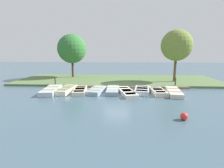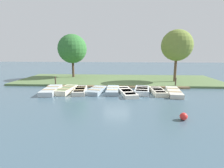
{
  "view_description": "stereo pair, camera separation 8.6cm",
  "coord_description": "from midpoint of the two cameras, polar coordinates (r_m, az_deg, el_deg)",
  "views": [
    {
      "loc": [
        16.43,
        0.51,
        3.71
      ],
      "look_at": [
        0.58,
        -0.42,
        0.65
      ],
      "focal_mm": 28.0,
      "sensor_mm": 36.0,
      "label": 1
    },
    {
      "loc": [
        16.42,
        0.6,
        3.71
      ],
      "look_at": [
        0.58,
        -0.42,
        0.65
      ],
      "focal_mm": 28.0,
      "sensor_mm": 36.0,
      "label": 2
    }
  ],
  "objects": [
    {
      "name": "park_tree_left",
      "position": [
        21.05,
        20.22,
        11.72
      ],
      "size": [
        3.44,
        3.44,
        5.99
      ],
      "color": "brown",
      "rests_on": "ground_plane"
    },
    {
      "name": "rowboat_7",
      "position": [
        15.82,
        14.56,
        -2.29
      ],
      "size": [
        2.9,
        1.19,
        0.39
      ],
      "rotation": [
        0.0,
        0.0,
        0.05
      ],
      "color": "beige",
      "rests_on": "ground_plane"
    },
    {
      "name": "park_tree_far_left",
      "position": [
        23.72,
        -13.05,
        11.12
      ],
      "size": [
        3.74,
        3.74,
        5.79
      ],
      "color": "#4C3828",
      "rests_on": "ground_plane"
    },
    {
      "name": "mooring_post_far",
      "position": [
        18.76,
        19.87,
        0.46
      ],
      "size": [
        0.13,
        0.13,
        1.03
      ],
      "color": "#47382D",
      "rests_on": "ground_plane"
    },
    {
      "name": "rowboat_1",
      "position": [
        16.26,
        -14.87,
        -1.86
      ],
      "size": [
        3.04,
        1.43,
        0.44
      ],
      "rotation": [
        0.0,
        0.0,
        -0.1
      ],
      "color": "beige",
      "rests_on": "ground_plane"
    },
    {
      "name": "rowboat_8",
      "position": [
        16.0,
        19.39,
        -2.44
      ],
      "size": [
        3.53,
        1.44,
        0.38
      ],
      "rotation": [
        0.0,
        0.0,
        -0.12
      ],
      "color": "beige",
      "rests_on": "ground_plane"
    },
    {
      "name": "dock_walkway",
      "position": [
        17.96,
        1.52,
        -0.71
      ],
      "size": [
        1.08,
        14.3,
        0.18
      ],
      "color": "brown",
      "rests_on": "ground_plane"
    },
    {
      "name": "buoy",
      "position": [
        10.34,
        22.27,
        -9.74
      ],
      "size": [
        0.41,
        0.41,
        0.41
      ],
      "color": "red",
      "rests_on": "ground_plane"
    },
    {
      "name": "rowboat_2",
      "position": [
        15.88,
        -10.56,
        -2.09
      ],
      "size": [
        3.13,
        1.45,
        0.38
      ],
      "rotation": [
        0.0,
        0.0,
        0.13
      ],
      "color": "beige",
      "rests_on": "ground_plane"
    },
    {
      "name": "rowboat_6",
      "position": [
        15.76,
        9.62,
        -2.05
      ],
      "size": [
        2.9,
        1.6,
        0.43
      ],
      "rotation": [
        0.0,
        0.0,
        -0.14
      ],
      "color": "#B2BCC1",
      "rests_on": "ground_plane"
    },
    {
      "name": "shore_bank",
      "position": [
        21.73,
        1.85,
        1.36
      ],
      "size": [
        8.0,
        24.0,
        0.21
      ],
      "color": "#567042",
      "rests_on": "ground_plane"
    },
    {
      "name": "ground_plane",
      "position": [
        16.85,
        1.39,
        -1.81
      ],
      "size": [
        80.0,
        80.0,
        0.0
      ],
      "primitive_type": "plane",
      "color": "#425B6B"
    },
    {
      "name": "rowboat_3",
      "position": [
        15.81,
        -5.33,
        -2.06
      ],
      "size": [
        3.03,
        1.73,
        0.36
      ],
      "rotation": [
        0.0,
        0.0,
        -0.18
      ],
      "color": "#8C9EA8",
      "rests_on": "ground_plane"
    },
    {
      "name": "rowboat_0",
      "position": [
        16.49,
        -19.39,
        -1.95
      ],
      "size": [
        3.5,
        1.55,
        0.43
      ],
      "rotation": [
        0.0,
        0.0,
        0.11
      ],
      "color": "#B2BCC1",
      "rests_on": "ground_plane"
    },
    {
      "name": "mooring_post_near",
      "position": [
        19.32,
        -18.16,
        0.86
      ],
      "size": [
        0.13,
        0.13,
        1.03
      ],
      "color": "#47382D",
      "rests_on": "ground_plane"
    },
    {
      "name": "rowboat_4",
      "position": [
        15.66,
        0.03,
        -2.07
      ],
      "size": [
        2.98,
        1.08,
        0.39
      ],
      "rotation": [
        0.0,
        0.0,
        0.01
      ],
      "color": "#8C9EA8",
      "rests_on": "ground_plane"
    },
    {
      "name": "rowboat_5",
      "position": [
        15.21,
        4.7,
        -2.61
      ],
      "size": [
        3.72,
        1.85,
        0.33
      ],
      "rotation": [
        0.0,
        0.0,
        0.23
      ],
      "color": "silver",
      "rests_on": "ground_plane"
    }
  ]
}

